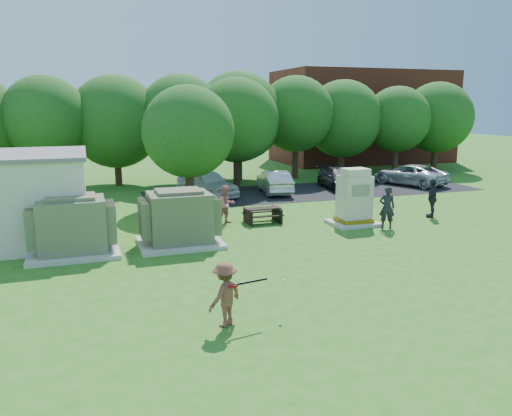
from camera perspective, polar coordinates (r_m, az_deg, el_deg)
name	(u,v)px	position (r m, az deg, el deg)	size (l,w,h in m)	color
ground	(298,275)	(15.41, 4.86, -7.62)	(120.00, 120.00, 0.00)	#2D6619
brick_building	(362,117)	(46.86, 12.00, 10.15)	(15.00, 8.00, 8.00)	maroon
parking_strip	(315,191)	(30.17, 6.76, 1.94)	(20.00, 6.00, 0.01)	#232326
transformer_left	(73,227)	(18.27, -20.23, -2.06)	(3.00, 2.40, 2.07)	beige
transformer_right	(180,219)	(18.52, -8.73, -1.27)	(3.00, 2.40, 2.07)	beige
generator_cabinet	(354,200)	(21.81, 11.16, 0.87)	(2.00, 1.64, 2.44)	beige
picnic_table	(263,213)	(21.86, 0.77, -0.61)	(1.57, 1.18, 0.67)	black
batter	(225,295)	(11.77, -3.57, -9.84)	(1.00, 0.57, 1.54)	brown
person_by_generator	(387,208)	(21.46, 14.74, 0.05)	(0.65, 0.43, 1.78)	black
person_at_picnic	(227,205)	(21.67, -3.39, 0.40)	(0.82, 0.64, 1.69)	#C96A78
person_walking_right	(432,198)	(24.21, 19.49, 1.07)	(1.05, 0.44, 1.79)	#232328
car_white	(207,183)	(28.25, -5.61, 2.85)	(1.79, 4.44, 1.51)	silver
car_silver_a	(274,182)	(29.16, 2.10, 3.00)	(1.42, 4.06, 1.34)	silver
car_dark	(339,178)	(31.12, 9.51, 3.35)	(1.79, 4.41, 1.28)	black
car_silver_b	(409,175)	(33.73, 17.13, 3.67)	(2.20, 4.78, 1.33)	silver
batting_equipment	(253,282)	(11.87, -0.32, -8.51)	(1.56, 0.43, 0.22)	black
tree_row	(209,119)	(32.71, -5.41, 10.04)	(41.30, 13.30, 7.30)	#47301E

